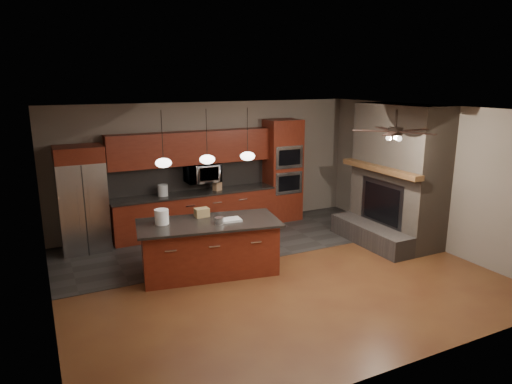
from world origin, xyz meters
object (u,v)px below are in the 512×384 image
white_bucket (162,217)px  counter_bucket (163,190)px  paint_tray (230,220)px  cardboard_box (202,212)px  counter_box (217,186)px  refrigerator (82,199)px  microwave (202,173)px  paint_can (219,221)px  oven_tower (283,171)px  kitchen_island (209,247)px

white_bucket → counter_bucket: 2.01m
paint_tray → cardboard_box: (-0.35, 0.45, 0.06)m
white_bucket → paint_tray: 1.15m
cardboard_box → counter_box: size_ratio=1.32×
refrigerator → white_bucket: size_ratio=8.19×
microwave → cardboard_box: microwave is taller
paint_tray → counter_bucket: (-0.55, 2.29, 0.08)m
white_bucket → refrigerator: bearing=119.5°
cardboard_box → paint_can: bearing=-77.2°
oven_tower → paint_can: (-2.54, -2.34, -0.22)m
refrigerator → cardboard_box: 2.51m
refrigerator → cardboard_box: (1.79, -1.76, -0.03)m
refrigerator → counter_box: (2.79, 0.03, -0.04)m
kitchen_island → paint_tray: bearing=-7.8°
counter_bucket → paint_tray: bearing=-76.5°
refrigerator → counter_bucket: refrigerator is taller
kitchen_island → white_bucket: 0.97m
paint_can → counter_box: counter_box is taller
oven_tower → paint_tray: (-2.32, -2.28, -0.25)m
paint_tray → cardboard_box: cardboard_box is taller
kitchen_island → paint_can: size_ratio=16.12×
oven_tower → counter_bucket: size_ratio=9.99×
cardboard_box → counter_box: (1.00, 1.79, -0.01)m
white_bucket → paint_can: bearing=-25.0°
refrigerator → kitchen_island: 2.81m
refrigerator → counter_box: size_ratio=11.31×
kitchen_island → counter_bucket: size_ratio=10.69×
counter_bucket → counter_box: 1.20m
kitchen_island → cardboard_box: 0.63m
microwave → paint_tray: size_ratio=2.03×
kitchen_island → counter_box: counter_box is taller
cardboard_box → kitchen_island: bearing=-91.2°
counter_bucket → paint_can: bearing=-82.1°
counter_bucket → counter_box: counter_bucket is taller
cardboard_box → microwave: bearing=68.8°
kitchen_island → paint_tray: (0.35, -0.11, 0.47)m
counter_bucket → white_bucket: bearing=-105.6°
microwave → counter_bucket: size_ratio=3.07×
oven_tower → refrigerator: 4.47m
white_bucket → cardboard_box: 0.75m
oven_tower → white_bucket: (-3.41, -1.93, -0.15)m
counter_bucket → counter_box: size_ratio=1.31×
refrigerator → white_bucket: refrigerator is taller
oven_tower → paint_can: 3.46m
paint_tray → counter_box: 2.33m
oven_tower → kitchen_island: oven_tower is taller
microwave → counter_bucket: 0.94m
paint_can → paint_tray: 0.23m
paint_tray → counter_box: counter_box is taller
paint_can → kitchen_island: bearing=126.8°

